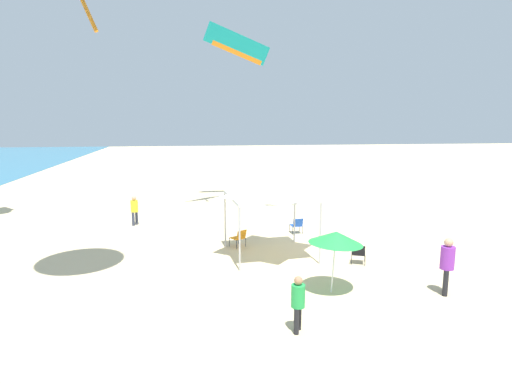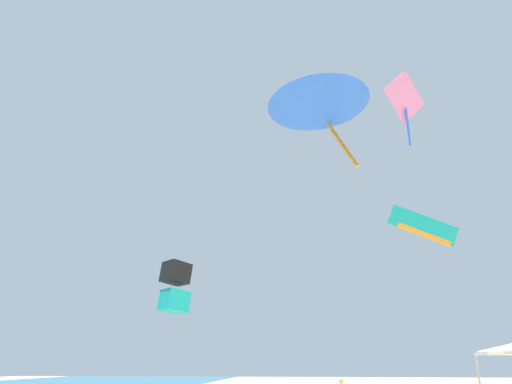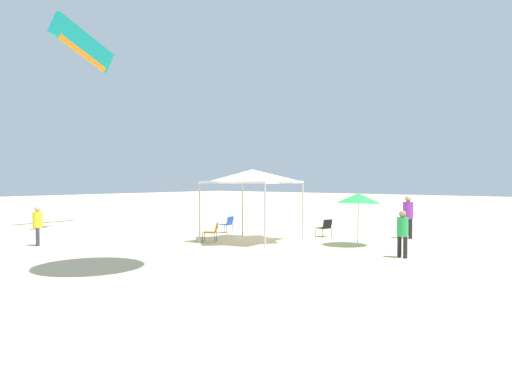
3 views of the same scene
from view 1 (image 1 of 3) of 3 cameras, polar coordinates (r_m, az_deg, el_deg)
ground at (r=21.27m, az=9.70°, el=-6.28°), size 120.00×120.00×0.10m
canopy_tent at (r=18.26m, az=1.82°, el=0.16°), size 3.62×3.71×3.06m
beach_umbrella at (r=14.85m, az=10.26°, el=-5.80°), size 1.81×1.82×2.16m
folding_chair_right_of_tent at (r=18.12m, az=13.06°, el=-7.61°), size 0.76×0.69×0.82m
folding_chair_left_of_tent at (r=22.03m, az=5.29°, el=-4.18°), size 0.68×0.60×0.82m
folding_chair_facing_ocean at (r=19.81m, az=-2.19°, el=-5.80°), size 0.81×0.78×0.82m
person_watching_sky at (r=15.97m, az=23.40°, el=-8.21°), size 0.47×0.46×1.92m
person_near_umbrella at (r=24.38m, az=-15.39°, el=-2.01°), size 0.39×0.38×1.58m
person_far_stroller at (r=12.41m, az=5.43°, el=-13.62°), size 0.40×0.38×1.60m
kite_parafoil_teal at (r=30.20m, az=-2.47°, el=18.44°), size 1.19×4.39×2.65m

